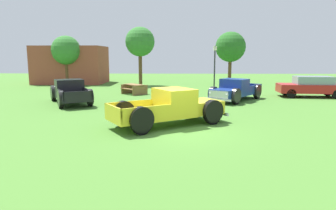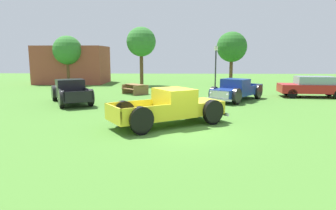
# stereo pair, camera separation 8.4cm
# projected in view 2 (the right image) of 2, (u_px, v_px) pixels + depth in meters

# --- Properties ---
(ground_plane) EXTENTS (80.00, 80.00, 0.00)m
(ground_plane) POSITION_uv_depth(u_px,v_px,m) (180.00, 129.00, 12.62)
(ground_plane) COLOR #477A2D
(pickup_truck_foreground) EXTENTS (5.41, 4.37, 1.60)m
(pickup_truck_foreground) POSITION_uv_depth(u_px,v_px,m) (175.00, 107.00, 13.42)
(pickup_truck_foreground) COLOR yellow
(pickup_truck_foreground) RESTS_ON ground_plane
(pickup_truck_behind_left) EXTENTS (4.33, 4.91, 1.49)m
(pickup_truck_behind_left) POSITION_uv_depth(u_px,v_px,m) (235.00, 90.00, 20.40)
(pickup_truck_behind_left) COLOR navy
(pickup_truck_behind_left) RESTS_ON ground_plane
(pickup_truck_behind_right) EXTENTS (3.96, 5.21, 1.53)m
(pickup_truck_behind_right) POSITION_uv_depth(u_px,v_px,m) (70.00, 92.00, 19.68)
(pickup_truck_behind_right) COLOR black
(pickup_truck_behind_right) RESTS_ON ground_plane
(sedan_distant_a) EXTENTS (4.74, 2.29, 1.53)m
(sedan_distant_a) POSITION_uv_depth(u_px,v_px,m) (312.00, 86.00, 22.31)
(sedan_distant_a) COLOR #B21E1E
(sedan_distant_a) RESTS_ON ground_plane
(lamp_post_near) EXTENTS (0.36, 0.36, 3.91)m
(lamp_post_near) POSITION_uv_depth(u_px,v_px,m) (216.00, 67.00, 25.99)
(lamp_post_near) COLOR #2D2D33
(lamp_post_near) RESTS_ON ground_plane
(picnic_table) EXTENTS (2.31, 2.33, 0.78)m
(picnic_table) POSITION_uv_depth(u_px,v_px,m) (135.00, 88.00, 24.17)
(picnic_table) COLOR olive
(picnic_table) RESTS_ON ground_plane
(oak_tree_east) EXTENTS (3.21, 3.21, 5.57)m
(oak_tree_east) POSITION_uv_depth(u_px,v_px,m) (232.00, 47.00, 32.29)
(oak_tree_east) COLOR brown
(oak_tree_east) RESTS_ON ground_plane
(oak_tree_west) EXTENTS (2.94, 2.94, 5.06)m
(oak_tree_west) POSITION_uv_depth(u_px,v_px,m) (67.00, 50.00, 31.07)
(oak_tree_west) COLOR brown
(oak_tree_west) RESTS_ON ground_plane
(oak_tree_center) EXTENTS (2.97, 2.97, 5.92)m
(oak_tree_center) POSITION_uv_depth(u_px,v_px,m) (141.00, 42.00, 30.64)
(oak_tree_center) COLOR brown
(oak_tree_center) RESTS_ON ground_plane
(brick_pavilion) EXTENTS (7.32, 5.00, 4.07)m
(brick_pavilion) POSITION_uv_depth(u_px,v_px,m) (73.00, 65.00, 33.70)
(brick_pavilion) COLOR brown
(brick_pavilion) RESTS_ON ground_plane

